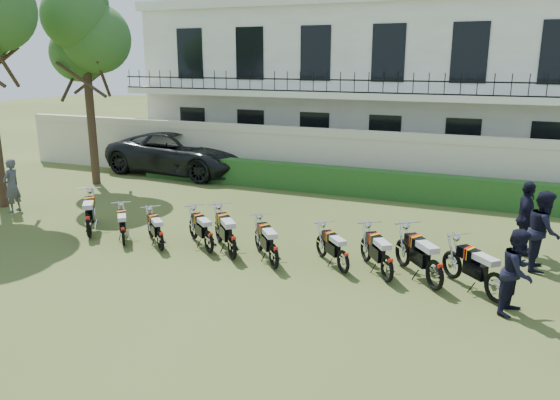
{
  "coord_description": "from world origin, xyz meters",
  "views": [
    {
      "loc": [
        6.21,
        -11.83,
        4.89
      ],
      "look_at": [
        0.61,
        1.32,
        1.18
      ],
      "focal_mm": 35.0,
      "sensor_mm": 36.0,
      "label": 1
    }
  ],
  "objects_px": {
    "motorcycle_6": "(343,256)",
    "motorcycle_0": "(88,220)",
    "suv": "(182,153)",
    "officer_1": "(518,272)",
    "motorcycle_1": "(123,231)",
    "motorcycle_5": "(274,250)",
    "motorcycle_9": "(497,280)",
    "motorcycle_2": "(160,236)",
    "officer_5": "(525,218)",
    "motorcycle_4": "(232,240)",
    "motorcycle_8": "(435,268)",
    "motorcycle_3": "(209,236)",
    "inspector": "(12,186)",
    "tree_west_near": "(84,31)",
    "officer_4": "(543,231)",
    "motorcycle_7": "(387,262)"
  },
  "relations": [
    {
      "from": "motorcycle_3",
      "to": "motorcycle_6",
      "type": "distance_m",
      "value": 3.58
    },
    {
      "from": "motorcycle_5",
      "to": "inspector",
      "type": "height_order",
      "value": "inspector"
    },
    {
      "from": "officer_4",
      "to": "motorcycle_5",
      "type": "bearing_deg",
      "value": 114.68
    },
    {
      "from": "tree_west_near",
      "to": "officer_4",
      "type": "distance_m",
      "value": 17.11
    },
    {
      "from": "motorcycle_4",
      "to": "inspector",
      "type": "bearing_deg",
      "value": 130.12
    },
    {
      "from": "motorcycle_5",
      "to": "motorcycle_7",
      "type": "relative_size",
      "value": 0.94
    },
    {
      "from": "motorcycle_6",
      "to": "motorcycle_8",
      "type": "height_order",
      "value": "motorcycle_8"
    },
    {
      "from": "motorcycle_0",
      "to": "motorcycle_8",
      "type": "distance_m",
      "value": 9.38
    },
    {
      "from": "motorcycle_4",
      "to": "officer_5",
      "type": "height_order",
      "value": "officer_5"
    },
    {
      "from": "motorcycle_2",
      "to": "inspector",
      "type": "distance_m",
      "value": 6.82
    },
    {
      "from": "suv",
      "to": "motorcycle_6",
      "type": "bearing_deg",
      "value": -126.73
    },
    {
      "from": "motorcycle_0",
      "to": "officer_4",
      "type": "relative_size",
      "value": 0.9
    },
    {
      "from": "motorcycle_6",
      "to": "motorcycle_8",
      "type": "relative_size",
      "value": 0.78
    },
    {
      "from": "motorcycle_8",
      "to": "motorcycle_5",
      "type": "bearing_deg",
      "value": 145.46
    },
    {
      "from": "motorcycle_9",
      "to": "motorcycle_2",
      "type": "bearing_deg",
      "value": 136.08
    },
    {
      "from": "motorcycle_2",
      "to": "motorcycle_3",
      "type": "distance_m",
      "value": 1.29
    },
    {
      "from": "motorcycle_6",
      "to": "motorcycle_0",
      "type": "bearing_deg",
      "value": 138.71
    },
    {
      "from": "motorcycle_5",
      "to": "motorcycle_6",
      "type": "bearing_deg",
      "value": -27.21
    },
    {
      "from": "motorcycle_2",
      "to": "motorcycle_3",
      "type": "relative_size",
      "value": 0.91
    },
    {
      "from": "motorcycle_7",
      "to": "officer_1",
      "type": "bearing_deg",
      "value": -45.54
    },
    {
      "from": "officer_4",
      "to": "officer_5",
      "type": "relative_size",
      "value": 1.0
    },
    {
      "from": "motorcycle_0",
      "to": "officer_5",
      "type": "relative_size",
      "value": 0.9
    },
    {
      "from": "motorcycle_4",
      "to": "motorcycle_7",
      "type": "distance_m",
      "value": 3.85
    },
    {
      "from": "motorcycle_1",
      "to": "motorcycle_5",
      "type": "bearing_deg",
      "value": -39.23
    },
    {
      "from": "motorcycle_6",
      "to": "suv",
      "type": "xyz_separation_m",
      "value": [
        -9.83,
        8.39,
        0.47
      ]
    },
    {
      "from": "motorcycle_3",
      "to": "motorcycle_7",
      "type": "height_order",
      "value": "motorcycle_7"
    },
    {
      "from": "motorcycle_1",
      "to": "inspector",
      "type": "relative_size",
      "value": 0.79
    },
    {
      "from": "motorcycle_5",
      "to": "officer_5",
      "type": "xyz_separation_m",
      "value": [
        5.45,
        3.51,
        0.47
      ]
    },
    {
      "from": "suv",
      "to": "motorcycle_8",
      "type": "bearing_deg",
      "value": -121.83
    },
    {
      "from": "motorcycle_1",
      "to": "motorcycle_5",
      "type": "relative_size",
      "value": 0.9
    },
    {
      "from": "suv",
      "to": "motorcycle_1",
      "type": "bearing_deg",
      "value": -152.68
    },
    {
      "from": "motorcycle_9",
      "to": "officer_1",
      "type": "xyz_separation_m",
      "value": [
        0.36,
        -0.28,
        0.35
      ]
    },
    {
      "from": "motorcycle_1",
      "to": "suv",
      "type": "relative_size",
      "value": 0.21
    },
    {
      "from": "officer_1",
      "to": "officer_4",
      "type": "xyz_separation_m",
      "value": [
        0.53,
        2.75,
        0.1
      ]
    },
    {
      "from": "suv",
      "to": "officer_1",
      "type": "xyz_separation_m",
      "value": [
        13.52,
        -8.97,
        -0.05
      ]
    },
    {
      "from": "inspector",
      "to": "officer_5",
      "type": "height_order",
      "value": "officer_5"
    },
    {
      "from": "motorcycle_1",
      "to": "officer_5",
      "type": "xyz_separation_m",
      "value": [
        9.84,
        3.54,
        0.52
      ]
    },
    {
      "from": "motorcycle_9",
      "to": "motorcycle_3",
      "type": "bearing_deg",
      "value": 133.18
    },
    {
      "from": "motorcycle_0",
      "to": "motorcycle_9",
      "type": "distance_m",
      "value": 10.62
    },
    {
      "from": "motorcycle_3",
      "to": "officer_1",
      "type": "xyz_separation_m",
      "value": [
        7.28,
        -0.57,
        0.4
      ]
    },
    {
      "from": "motorcycle_3",
      "to": "officer_1",
      "type": "distance_m",
      "value": 7.31
    },
    {
      "from": "motorcycle_5",
      "to": "motorcycle_8",
      "type": "relative_size",
      "value": 0.89
    },
    {
      "from": "motorcycle_4",
      "to": "motorcycle_9",
      "type": "height_order",
      "value": "motorcycle_4"
    },
    {
      "from": "motorcycle_3",
      "to": "officer_1",
      "type": "relative_size",
      "value": 0.86
    },
    {
      "from": "motorcycle_0",
      "to": "inspector",
      "type": "height_order",
      "value": "inspector"
    },
    {
      "from": "motorcycle_7",
      "to": "motorcycle_8",
      "type": "xyz_separation_m",
      "value": [
        1.04,
        -0.05,
        0.05
      ]
    },
    {
      "from": "motorcycle_0",
      "to": "suv",
      "type": "distance_m",
      "value": 9.02
    },
    {
      "from": "motorcycle_6",
      "to": "officer_5",
      "type": "bearing_deg",
      "value": -4.24
    },
    {
      "from": "motorcycle_4",
      "to": "motorcycle_0",
      "type": "bearing_deg",
      "value": 138.39
    },
    {
      "from": "motorcycle_8",
      "to": "officer_4",
      "type": "relative_size",
      "value": 0.9
    }
  ]
}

